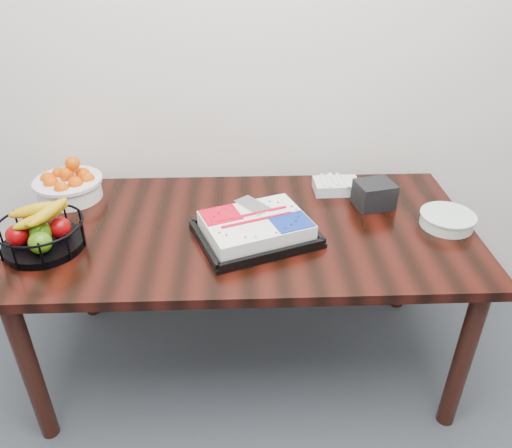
{
  "coord_description": "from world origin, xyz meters",
  "views": [
    {
      "loc": [
        -0.03,
        0.3,
        1.8
      ],
      "look_at": [
        0.03,
        1.88,
        0.83
      ],
      "focal_mm": 35.0,
      "sensor_mm": 36.0,
      "label": 1
    }
  ],
  "objects_px": {
    "tangerine_bowl": "(68,181)",
    "napkin_box": "(374,194)",
    "plate_stack": "(447,220)",
    "cake_tray": "(256,229)",
    "fruit_basket": "(41,232)",
    "table": "(247,244)"
  },
  "relations": [
    {
      "from": "tangerine_bowl",
      "to": "fruit_basket",
      "type": "xyz_separation_m",
      "value": [
        0.01,
        -0.39,
        -0.01
      ]
    },
    {
      "from": "tangerine_bowl",
      "to": "plate_stack",
      "type": "xyz_separation_m",
      "value": [
        1.57,
        -0.29,
        -0.05
      ]
    },
    {
      "from": "cake_tray",
      "to": "fruit_basket",
      "type": "bearing_deg",
      "value": -177.09
    },
    {
      "from": "tangerine_bowl",
      "to": "plate_stack",
      "type": "relative_size",
      "value": 1.34
    },
    {
      "from": "tangerine_bowl",
      "to": "plate_stack",
      "type": "height_order",
      "value": "tangerine_bowl"
    },
    {
      "from": "cake_tray",
      "to": "plate_stack",
      "type": "relative_size",
      "value": 2.44
    },
    {
      "from": "table",
      "to": "plate_stack",
      "type": "relative_size",
      "value": 8.32
    },
    {
      "from": "fruit_basket",
      "to": "tangerine_bowl",
      "type": "bearing_deg",
      "value": 91.58
    },
    {
      "from": "fruit_basket",
      "to": "plate_stack",
      "type": "distance_m",
      "value": 1.56
    },
    {
      "from": "fruit_basket",
      "to": "plate_stack",
      "type": "bearing_deg",
      "value": 3.64
    },
    {
      "from": "table",
      "to": "cake_tray",
      "type": "bearing_deg",
      "value": -68.82
    },
    {
      "from": "cake_tray",
      "to": "tangerine_bowl",
      "type": "xyz_separation_m",
      "value": [
        -0.8,
        0.35,
        0.04
      ]
    },
    {
      "from": "fruit_basket",
      "to": "plate_stack",
      "type": "height_order",
      "value": "fruit_basket"
    },
    {
      "from": "tangerine_bowl",
      "to": "plate_stack",
      "type": "bearing_deg",
      "value": -10.6
    },
    {
      "from": "cake_tray",
      "to": "plate_stack",
      "type": "bearing_deg",
      "value": 4.39
    },
    {
      "from": "cake_tray",
      "to": "napkin_box",
      "type": "relative_size",
      "value": 3.47
    },
    {
      "from": "fruit_basket",
      "to": "napkin_box",
      "type": "height_order",
      "value": "fruit_basket"
    },
    {
      "from": "fruit_basket",
      "to": "napkin_box",
      "type": "distance_m",
      "value": 1.33
    },
    {
      "from": "cake_tray",
      "to": "tangerine_bowl",
      "type": "height_order",
      "value": "tangerine_bowl"
    },
    {
      "from": "plate_stack",
      "to": "table",
      "type": "bearing_deg",
      "value": 178.03
    },
    {
      "from": "tangerine_bowl",
      "to": "napkin_box",
      "type": "height_order",
      "value": "tangerine_bowl"
    },
    {
      "from": "plate_stack",
      "to": "napkin_box",
      "type": "relative_size",
      "value": 1.42
    }
  ]
}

